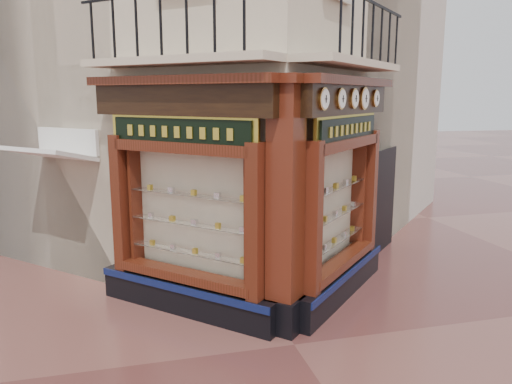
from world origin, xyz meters
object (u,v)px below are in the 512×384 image
object	(u,v)px
clock_b	(341,99)
clock_d	(364,98)
corner_pilaster	(285,211)
signboard_left	(180,132)
clock_a	(324,99)
clock_e	(376,98)
awning	(59,284)
clock_c	(354,99)
signboard_right	(348,129)

from	to	relation	value
clock_b	clock_d	distance (m)	1.15
corner_pilaster	signboard_left	size ratio (longest dim) A/B	1.88
clock_a	clock_e	xyz separation A→B (m)	(1.78, 1.78, 0.00)
corner_pilaster	clock_b	xyz separation A→B (m)	(1.06, 0.46, 1.67)
clock_b	signboard_left	xyz separation A→B (m)	(-2.52, 0.56, -0.52)
clock_e	signboard_left	world-z (taller)	clock_e
clock_b	awning	size ratio (longest dim) A/B	0.21
clock_a	clock_e	bearing A→B (deg)	0.00
clock_c	signboard_right	xyz separation A→B (m)	(-0.03, 0.12, -0.52)
clock_b	signboard_right	distance (m)	0.86
clock_c	clock_d	world-z (taller)	clock_d
clock_d	awning	world-z (taller)	clock_d
awning	signboard_left	size ratio (longest dim) A/B	0.79
clock_b	clock_d	size ratio (longest dim) A/B	0.84
clock_c	clock_e	bearing A→B (deg)	-0.00
awning	signboard_right	world-z (taller)	signboard_right
clock_c	corner_pilaster	bearing A→B (deg)	165.79
clock_a	clock_b	xyz separation A→B (m)	(0.50, 0.50, 0.00)
clock_b	clock_a	bearing A→B (deg)	-180.00
corner_pilaster	signboard_left	bearing A→B (deg)	100.25
signboard_right	signboard_left	bearing A→B (deg)	135.00
clock_c	awning	size ratio (longest dim) A/B	0.21
clock_b	signboard_left	world-z (taller)	clock_b
clock_b	clock_c	xyz separation A→B (m)	(0.43, 0.43, 0.00)
clock_e	clock_a	bearing A→B (deg)	-180.00
awning	signboard_right	size ratio (longest dim) A/B	0.83
corner_pilaster	awning	size ratio (longest dim) A/B	2.40
corner_pilaster	clock_a	distance (m)	1.77
corner_pilaster	clock_d	bearing A→B (deg)	-10.87
clock_b	signboard_right	size ratio (longest dim) A/B	0.17
clock_a	signboard_right	xyz separation A→B (m)	(0.90, 1.05, -0.52)
clock_b	signboard_left	size ratio (longest dim) A/B	0.16
clock_c	signboard_right	size ratio (longest dim) A/B	0.17
clock_c	signboard_right	distance (m)	0.54
clock_e	signboard_right	distance (m)	1.26
signboard_right	clock_d	bearing A→B (deg)	-13.17
corner_pilaster	signboard_right	bearing A→B (deg)	-10.25
clock_d	clock_e	world-z (taller)	clock_d
corner_pilaster	signboard_left	distance (m)	2.12
signboard_right	clock_a	bearing A→B (deg)	-175.42
clock_b	clock_d	bearing A→B (deg)	0.00
clock_a	awning	distance (m)	6.39
clock_c	clock_e	world-z (taller)	clock_c
corner_pilaster	clock_a	bearing A→B (deg)	-49.00
clock_a	signboard_left	world-z (taller)	clock_a
clock_a	signboard_left	bearing A→B (deg)	107.53
clock_a	signboard_left	size ratio (longest dim) A/B	0.16
clock_a	clock_c	world-z (taller)	clock_c
clock_e	clock_c	bearing A→B (deg)	180.00
corner_pilaster	awning	world-z (taller)	corner_pilaster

